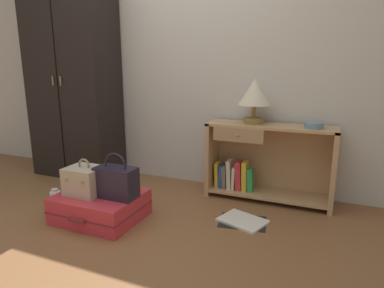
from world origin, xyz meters
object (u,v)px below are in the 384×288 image
at_px(open_book_on_floor, 243,221).
at_px(table_lamp, 255,94).
at_px(train_case, 85,180).
at_px(handbag, 116,182).
at_px(wardrobe, 73,80).
at_px(bookshelf, 263,162).
at_px(bottle, 56,201).
at_px(suitcase_large, 101,206).
at_px(bowl, 314,125).

bearing_deg(open_book_on_floor, table_lamp, 97.06).
relative_size(train_case, handbag, 0.82).
height_order(wardrobe, bookshelf, wardrobe).
relative_size(bookshelf, open_book_on_floor, 2.73).
bearing_deg(bottle, suitcase_large, 3.74).
distance_m(bookshelf, bowl, 0.55).
bearing_deg(bookshelf, bowl, -5.67).
relative_size(bowl, bottle, 0.79).
xyz_separation_m(wardrobe, bowl, (2.44, 0.03, -0.33)).
bearing_deg(suitcase_large, table_lamp, 43.37).
distance_m(wardrobe, train_case, 1.43).
bearing_deg(suitcase_large, wardrobe, 138.12).
relative_size(bowl, handbag, 0.44).
bearing_deg(open_book_on_floor, bookshelf, 86.61).
bearing_deg(wardrobe, bowl, 0.79).
xyz_separation_m(table_lamp, bowl, (0.51, -0.04, -0.24)).
xyz_separation_m(bowl, suitcase_large, (-1.49, -0.88, -0.61)).
height_order(table_lamp, suitcase_large, table_lamp).
height_order(bottle, open_book_on_floor, bottle).
bearing_deg(handbag, suitcase_large, 179.73).
xyz_separation_m(wardrobe, suitcase_large, (0.95, -0.85, -0.93)).
xyz_separation_m(suitcase_large, open_book_on_floor, (1.05, 0.37, -0.10)).
distance_m(suitcase_large, train_case, 0.24).
relative_size(bottle, open_book_on_floor, 0.48).
bearing_deg(wardrobe, handbag, -37.49).
relative_size(bookshelf, train_case, 3.86).
distance_m(bookshelf, train_case, 1.53).
xyz_separation_m(bookshelf, open_book_on_floor, (-0.03, -0.55, -0.33)).
xyz_separation_m(handbag, bottle, (-0.60, -0.03, -0.24)).
bearing_deg(bowl, train_case, -149.83).
bearing_deg(open_book_on_floor, bowl, 49.35).
relative_size(suitcase_large, handbag, 1.83).
xyz_separation_m(table_lamp, handbag, (-0.82, -0.93, -0.61)).
xyz_separation_m(train_case, open_book_on_floor, (1.15, 0.41, -0.31)).
bearing_deg(train_case, suitcase_large, 21.85).
distance_m(suitcase_large, handbag, 0.28).
xyz_separation_m(bookshelf, train_case, (-1.18, -0.96, -0.02)).
bearing_deg(wardrobe, train_case, -46.33).
bearing_deg(bookshelf, table_lamp, 177.70).
height_order(train_case, bottle, train_case).
bearing_deg(bowl, wardrobe, -179.21).
distance_m(bookshelf, suitcase_large, 1.44).
relative_size(bowl, open_book_on_floor, 0.38).
xyz_separation_m(bowl, open_book_on_floor, (-0.44, -0.51, -0.70)).
height_order(bowl, suitcase_large, bowl).
height_order(table_lamp, bowl, table_lamp).
bearing_deg(suitcase_large, handbag, -0.27).
relative_size(wardrobe, suitcase_large, 3.27).
distance_m(wardrobe, table_lamp, 1.93).
relative_size(train_case, bottle, 1.49).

